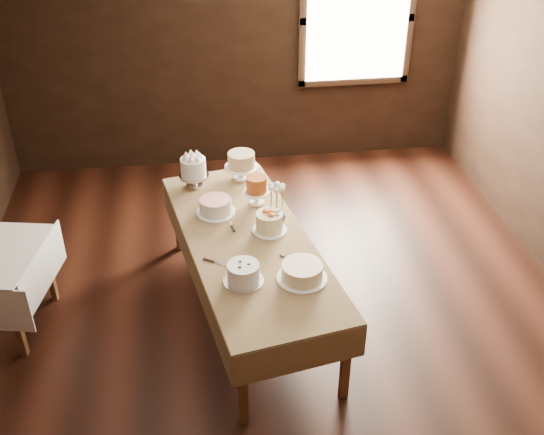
{
  "coord_description": "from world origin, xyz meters",
  "views": [
    {
      "loc": [
        -0.55,
        -3.81,
        3.54
      ],
      "look_at": [
        0.0,
        0.2,
        0.95
      ],
      "focal_mm": 42.84,
      "sensor_mm": 36.0,
      "label": 1
    }
  ],
  "objects_px": {
    "cake_cream": "(302,272)",
    "cake_server_c": "(229,221)",
    "display_table": "(248,245)",
    "cake_flowers": "(269,223)",
    "cake_speckled": "(242,167)",
    "cake_swirl": "(243,274)",
    "cake_meringue": "(194,173)",
    "cake_server_d": "(265,218)",
    "flower_vase": "(277,215)",
    "cake_caramel": "(257,192)",
    "cake_server_e": "(223,265)",
    "cake_lattice": "(216,207)",
    "cake_server_b": "(299,262)"
  },
  "relations": [
    {
      "from": "display_table",
      "to": "cake_lattice",
      "type": "height_order",
      "value": "cake_lattice"
    },
    {
      "from": "cake_lattice",
      "to": "cake_flowers",
      "type": "height_order",
      "value": "cake_flowers"
    },
    {
      "from": "cake_server_b",
      "to": "cake_server_c",
      "type": "bearing_deg",
      "value": 165.93
    },
    {
      "from": "cake_speckled",
      "to": "cake_cream",
      "type": "height_order",
      "value": "cake_speckled"
    },
    {
      "from": "cake_cream",
      "to": "cake_server_d",
      "type": "height_order",
      "value": "cake_cream"
    },
    {
      "from": "cake_speckled",
      "to": "cake_caramel",
      "type": "xyz_separation_m",
      "value": [
        0.08,
        -0.44,
        -0.0
      ]
    },
    {
      "from": "cake_caramel",
      "to": "cake_server_b",
      "type": "height_order",
      "value": "cake_caramel"
    },
    {
      "from": "cake_cream",
      "to": "cake_server_c",
      "type": "relative_size",
      "value": 1.71
    },
    {
      "from": "cake_caramel",
      "to": "cake_server_e",
      "type": "distance_m",
      "value": 0.9
    },
    {
      "from": "cake_lattice",
      "to": "flower_vase",
      "type": "relative_size",
      "value": 2.49
    },
    {
      "from": "cake_server_e",
      "to": "cake_meringue",
      "type": "bearing_deg",
      "value": 131.33
    },
    {
      "from": "cake_swirl",
      "to": "cake_meringue",
      "type": "bearing_deg",
      "value": 101.69
    },
    {
      "from": "cake_swirl",
      "to": "cake_server_c",
      "type": "relative_size",
      "value": 1.26
    },
    {
      "from": "cake_meringue",
      "to": "cake_cream",
      "type": "relative_size",
      "value": 0.68
    },
    {
      "from": "cake_server_c",
      "to": "flower_vase",
      "type": "bearing_deg",
      "value": -110.46
    },
    {
      "from": "cake_server_b",
      "to": "cake_swirl",
      "type": "bearing_deg",
      "value": -119.43
    },
    {
      "from": "cake_meringue",
      "to": "cake_server_c",
      "type": "relative_size",
      "value": 1.15
    },
    {
      "from": "cake_speckled",
      "to": "cake_flowers",
      "type": "relative_size",
      "value": 1.15
    },
    {
      "from": "cake_swirl",
      "to": "cake_cream",
      "type": "bearing_deg",
      "value": -3.78
    },
    {
      "from": "display_table",
      "to": "flower_vase",
      "type": "bearing_deg",
      "value": 39.87
    },
    {
      "from": "cake_server_c",
      "to": "cake_swirl",
      "type": "bearing_deg",
      "value": 173.07
    },
    {
      "from": "cake_server_c",
      "to": "cake_server_d",
      "type": "xyz_separation_m",
      "value": [
        0.29,
        0.0,
        0.0
      ]
    },
    {
      "from": "cake_speckled",
      "to": "cake_server_b",
      "type": "bearing_deg",
      "value": -77.41
    },
    {
      "from": "cake_caramel",
      "to": "cake_flowers",
      "type": "distance_m",
      "value": 0.43
    },
    {
      "from": "cake_lattice",
      "to": "cake_meringue",
      "type": "bearing_deg",
      "value": 108.35
    },
    {
      "from": "cake_meringue",
      "to": "cake_cream",
      "type": "xyz_separation_m",
      "value": [
        0.7,
        -1.43,
        -0.07
      ]
    },
    {
      "from": "cake_server_d",
      "to": "flower_vase",
      "type": "xyz_separation_m",
      "value": [
        0.08,
        -0.08,
        0.07
      ]
    },
    {
      "from": "cake_speckled",
      "to": "flower_vase",
      "type": "height_order",
      "value": "cake_speckled"
    },
    {
      "from": "cake_meringue",
      "to": "cake_cream",
      "type": "height_order",
      "value": "cake_meringue"
    },
    {
      "from": "cake_meringue",
      "to": "cake_swirl",
      "type": "height_order",
      "value": "cake_meringue"
    },
    {
      "from": "cake_swirl",
      "to": "cake_lattice",
      "type": "bearing_deg",
      "value": 98.18
    },
    {
      "from": "cake_flowers",
      "to": "cake_server_c",
      "type": "bearing_deg",
      "value": 149.32
    },
    {
      "from": "cake_meringue",
      "to": "flower_vase",
      "type": "height_order",
      "value": "cake_meringue"
    },
    {
      "from": "cake_caramel",
      "to": "cake_server_d",
      "type": "relative_size",
      "value": 1.09
    },
    {
      "from": "cake_speckled",
      "to": "cake_server_d",
      "type": "relative_size",
      "value": 1.31
    },
    {
      "from": "cake_server_b",
      "to": "cake_flowers",
      "type": "bearing_deg",
      "value": 149.27
    },
    {
      "from": "cake_server_e",
      "to": "cake_swirl",
      "type": "bearing_deg",
      "value": -25.14
    },
    {
      "from": "cake_meringue",
      "to": "cake_speckled",
      "type": "distance_m",
      "value": 0.43
    },
    {
      "from": "cake_caramel",
      "to": "cake_cream",
      "type": "distance_m",
      "value": 1.08
    },
    {
      "from": "flower_vase",
      "to": "display_table",
      "type": "bearing_deg",
      "value": -140.13
    },
    {
      "from": "cake_caramel",
      "to": "cake_server_d",
      "type": "distance_m",
      "value": 0.27
    },
    {
      "from": "cake_meringue",
      "to": "cake_server_e",
      "type": "relative_size",
      "value": 1.15
    },
    {
      "from": "display_table",
      "to": "cake_server_b",
      "type": "relative_size",
      "value": 10.16
    },
    {
      "from": "cake_speckled",
      "to": "cake_server_b",
      "type": "height_order",
      "value": "cake_speckled"
    },
    {
      "from": "cake_server_d",
      "to": "cake_speckled",
      "type": "bearing_deg",
      "value": 27.77
    },
    {
      "from": "flower_vase",
      "to": "cake_server_c",
      "type": "bearing_deg",
      "value": 169.08
    },
    {
      "from": "display_table",
      "to": "cake_flowers",
      "type": "xyz_separation_m",
      "value": [
        0.18,
        0.1,
        0.13
      ]
    },
    {
      "from": "cake_swirl",
      "to": "cake_server_c",
      "type": "bearing_deg",
      "value": 92.61
    },
    {
      "from": "cake_meringue",
      "to": "cake_swirl",
      "type": "relative_size",
      "value": 0.91
    },
    {
      "from": "cake_speckled",
      "to": "cake_swirl",
      "type": "xyz_separation_m",
      "value": [
        -0.13,
        -1.48,
        -0.05
      ]
    }
  ]
}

